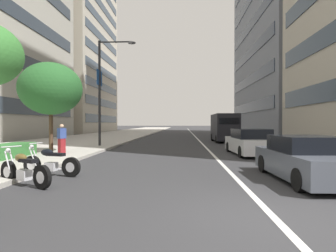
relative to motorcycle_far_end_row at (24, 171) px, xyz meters
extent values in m
plane|color=#303033|center=(-2.46, -6.20, -0.42)|extent=(400.00, 400.00, 0.00)
cube|color=#B2ADA3|center=(27.54, 5.52, -0.35)|extent=(160.00, 10.23, 0.15)
cube|color=silver|center=(32.54, -6.20, -0.42)|extent=(110.00, 0.16, 0.01)
cylinder|color=black|center=(0.36, 0.69, -0.09)|extent=(0.41, 0.63, 0.65)
cylinder|color=silver|center=(0.36, 0.69, -0.09)|extent=(0.27, 0.35, 0.33)
cylinder|color=black|center=(-0.39, -0.72, -0.09)|extent=(0.41, 0.63, 0.65)
cylinder|color=silver|center=(-0.39, -0.72, -0.09)|extent=(0.27, 0.35, 0.33)
cube|color=silver|center=(-0.01, -0.02, -0.11)|extent=(0.41, 0.46, 0.28)
cube|color=black|center=(-0.10, -0.18, 0.31)|extent=(0.49, 0.67, 0.10)
ellipsoid|color=brown|center=(0.07, 0.13, 0.37)|extent=(0.43, 0.52, 0.24)
cylinder|color=silver|center=(0.26, 0.65, 0.21)|extent=(0.19, 0.30, 0.64)
cylinder|color=silver|center=(0.38, 0.58, 0.21)|extent=(0.19, 0.30, 0.64)
cylinder|color=silver|center=(0.28, 0.54, 0.67)|extent=(0.55, 0.31, 0.04)
sphere|color=silver|center=(0.37, 0.70, 0.55)|extent=(0.14, 0.14, 0.14)
cylinder|color=silver|center=(-0.02, -0.33, -0.22)|extent=(0.40, 0.65, 0.16)
cylinder|color=black|center=(1.71, 0.71, -0.09)|extent=(0.27, 0.66, 0.65)
cylinder|color=silver|center=(1.71, 0.71, -0.09)|extent=(0.20, 0.35, 0.33)
cylinder|color=black|center=(1.35, -0.81, -0.09)|extent=(0.27, 0.66, 0.65)
cylinder|color=silver|center=(1.35, -0.81, -0.09)|extent=(0.20, 0.35, 0.33)
cube|color=silver|center=(1.53, -0.05, -0.11)|extent=(0.34, 0.43, 0.28)
cube|color=black|center=(1.49, -0.23, 0.31)|extent=(0.36, 0.67, 0.10)
ellipsoid|color=black|center=(1.57, 0.11, 0.37)|extent=(0.34, 0.50, 0.24)
cylinder|color=silver|center=(1.62, 0.65, 0.21)|extent=(0.12, 0.32, 0.64)
cylinder|color=silver|center=(1.76, 0.61, 0.21)|extent=(0.12, 0.32, 0.64)
cylinder|color=silver|center=(1.67, 0.55, 0.67)|extent=(0.59, 0.17, 0.04)
sphere|color=silver|center=(1.72, 0.73, 0.55)|extent=(0.14, 0.14, 0.14)
cylinder|color=silver|center=(1.60, -0.36, -0.23)|extent=(0.25, 0.69, 0.16)
cube|color=#4C515B|center=(1.14, -8.30, 0.10)|extent=(4.44, 1.98, 0.74)
cube|color=black|center=(1.19, -8.30, 0.72)|extent=(2.14, 1.76, 0.49)
cylinder|color=black|center=(2.56, -7.41, -0.11)|extent=(0.63, 0.24, 0.62)
cylinder|color=black|center=(2.61, -9.10, -0.11)|extent=(0.63, 0.24, 0.62)
cylinder|color=black|center=(-0.33, -7.50, -0.11)|extent=(0.63, 0.24, 0.62)
cube|color=silver|center=(8.33, -8.28, 0.12)|extent=(4.65, 2.06, 0.78)
cube|color=black|center=(8.12, -8.29, 0.77)|extent=(2.48, 1.81, 0.53)
cylinder|color=black|center=(9.79, -7.36, -0.11)|extent=(0.63, 0.25, 0.62)
cylinder|color=black|center=(9.87, -9.05, -0.11)|extent=(0.63, 0.25, 0.62)
cylinder|color=black|center=(6.78, -7.50, -0.11)|extent=(0.63, 0.25, 0.62)
cylinder|color=black|center=(6.86, -9.19, -0.11)|extent=(0.63, 0.25, 0.62)
cube|color=black|center=(19.01, -8.46, 1.01)|extent=(5.06, 2.09, 2.42)
cube|color=black|center=(16.51, -8.49, 1.54)|extent=(0.06, 1.71, 0.56)
cylinder|color=black|center=(20.72, -7.52, -0.06)|extent=(0.72, 0.27, 0.72)
cylinder|color=black|center=(20.74, -9.36, -0.06)|extent=(0.72, 0.27, 0.72)
cylinder|color=black|center=(17.29, -7.56, -0.06)|extent=(0.72, 0.27, 0.72)
cylinder|color=black|center=(17.31, -9.40, -0.06)|extent=(0.72, 0.27, 0.72)
cylinder|color=#232326|center=(12.49, 1.58, 3.56)|extent=(0.18, 0.18, 7.65)
cylinder|color=#232326|center=(12.49, 0.39, 7.28)|extent=(0.10, 2.39, 0.10)
ellipsoid|color=slate|center=(12.49, -0.80, 7.20)|extent=(0.44, 0.60, 0.20)
cube|color=#194C99|center=(12.14, 1.58, 4.68)|extent=(0.56, 0.03, 1.10)
cube|color=#194C99|center=(12.84, 1.58, 4.68)|extent=(0.56, 0.03, 1.10)
cylinder|color=#473323|center=(7.40, 2.78, 0.86)|extent=(0.22, 0.22, 2.27)
ellipsoid|color=#265B28|center=(7.40, 2.78, 3.27)|extent=(3.38, 3.38, 2.88)
cube|color=maroon|center=(6.93, 1.97, 0.13)|extent=(0.40, 0.36, 0.81)
cube|color=#33478C|center=(6.93, 1.97, 0.82)|extent=(0.48, 0.42, 0.56)
sphere|color=tan|center=(6.93, 1.97, 1.20)|extent=(0.22, 0.22, 0.22)
cube|color=#232D3D|center=(35.76, -14.77, 3.80)|extent=(23.15, 0.08, 1.50)
cube|color=#232D3D|center=(35.76, -14.77, 7.93)|extent=(23.15, 0.08, 1.50)
cube|color=#232D3D|center=(35.76, -14.77, 12.06)|extent=(23.15, 0.08, 1.50)
cube|color=#232D3D|center=(35.76, -14.77, 16.19)|extent=(23.15, 0.08, 1.50)
cube|color=#2D3842|center=(19.43, 11.59, 3.00)|extent=(24.38, 0.08, 1.50)
cube|color=#2D3842|center=(19.43, 11.59, 7.59)|extent=(24.38, 0.08, 1.50)
cube|color=#2D3842|center=(19.43, 11.59, 12.19)|extent=(24.38, 0.08, 1.50)
cube|color=beige|center=(48.74, 19.42, 16.41)|extent=(23.93, 15.57, 33.67)
cube|color=#384756|center=(48.74, 11.59, 2.27)|extent=(21.53, 0.08, 1.50)
cube|color=#384756|center=(48.74, 11.59, 5.49)|extent=(21.53, 0.08, 1.50)
cube|color=#384756|center=(48.74, 11.59, 8.71)|extent=(21.53, 0.08, 1.50)
cube|color=#384756|center=(48.74, 11.59, 11.92)|extent=(21.53, 0.08, 1.50)
cube|color=#384756|center=(48.74, 11.59, 15.14)|extent=(21.53, 0.08, 1.50)
cube|color=#384756|center=(48.74, 11.59, 18.36)|extent=(21.53, 0.08, 1.50)
cube|color=#384756|center=(48.74, 11.59, 21.58)|extent=(21.53, 0.08, 1.50)
cube|color=#384756|center=(48.74, 11.59, 24.79)|extent=(21.53, 0.08, 1.50)
camera|label=1|loc=(-7.68, -4.48, 1.35)|focal=29.89mm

